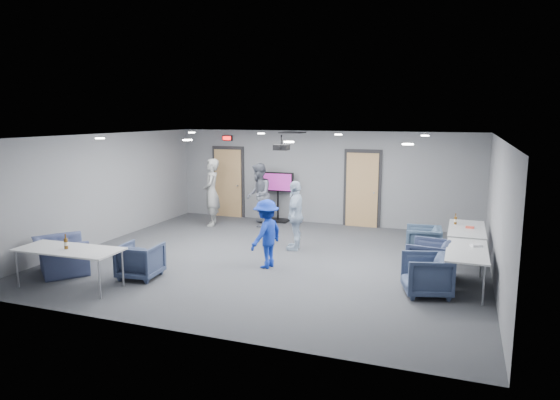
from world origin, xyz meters
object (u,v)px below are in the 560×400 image
(person_b, at_px, (259,195))
(person_d, at_px, (266,234))
(person_a, at_px, (212,192))
(chair_right_b, at_px, (430,259))
(chair_right_c, at_px, (426,275))
(person_c, at_px, (295,215))
(chair_right_a, at_px, (423,242))
(table_front_left, at_px, (69,251))
(tv_stand, at_px, (278,194))
(bottle_right, at_px, (456,220))
(chair_front_a, at_px, (140,261))
(projector, at_px, (281,147))
(table_right_b, at_px, (467,252))
(bottle_front, at_px, (66,243))
(chair_front_b, at_px, (61,256))
(table_right_a, at_px, (467,230))

(person_b, distance_m, person_d, 3.99)
(person_d, bearing_deg, person_a, -123.97)
(person_d, distance_m, chair_right_b, 3.30)
(person_d, xyz_separation_m, chair_right_c, (3.25, -0.54, -0.35))
(person_c, height_order, chair_right_a, person_c)
(chair_right_b, xyz_separation_m, table_front_left, (-6.19, -2.82, 0.31))
(chair_right_a, distance_m, tv_stand, 5.06)
(person_b, relative_size, bottle_right, 7.21)
(chair_front_a, bearing_deg, projector, -125.59)
(bottle_right, relative_size, projector, 0.70)
(person_d, xyz_separation_m, table_right_b, (3.90, 0.04, -0.03))
(person_a, xyz_separation_m, person_b, (1.29, 0.40, -0.06))
(chair_right_b, height_order, chair_right_c, chair_right_b)
(person_b, xyz_separation_m, person_c, (1.80, -2.05, -0.08))
(person_a, xyz_separation_m, chair_front_a, (0.92, -4.69, -0.62))
(bottle_right, bearing_deg, person_b, 165.77)
(chair_right_a, distance_m, table_right_b, 2.06)
(table_front_left, bearing_deg, bottle_front, -132.31)
(person_b, bearing_deg, bottle_front, -33.64)
(table_front_left, relative_size, bottle_right, 7.96)
(chair_right_c, distance_m, chair_front_b, 7.10)
(person_d, relative_size, projector, 4.03)
(table_right_a, xyz_separation_m, table_front_left, (-6.84, -4.33, 0.00))
(chair_right_a, height_order, chair_front_b, chair_front_b)
(person_b, height_order, chair_right_c, person_b)
(person_c, relative_size, chair_front_b, 1.51)
(table_right_a, bearing_deg, chair_front_a, 119.93)
(chair_right_c, xyz_separation_m, table_front_left, (-6.19, -1.85, 0.33))
(projector, bearing_deg, person_a, 150.15)
(person_c, distance_m, bottle_right, 3.61)
(person_a, distance_m, projector, 3.45)
(bottle_front, bearing_deg, chair_front_a, 45.59)
(chair_front_b, xyz_separation_m, bottle_front, (0.77, -0.63, 0.48))
(table_front_left, bearing_deg, projector, 54.44)
(chair_right_b, height_order, bottle_right, bottle_right)
(chair_right_a, height_order, tv_stand, tv_stand)
(person_d, relative_size, chair_right_b, 1.74)
(bottle_right, bearing_deg, person_a, 171.84)
(person_d, bearing_deg, table_right_a, 129.71)
(person_c, bearing_deg, person_b, -147.71)
(chair_front_a, height_order, projector, projector)
(person_b, distance_m, person_c, 2.73)
(chair_right_a, bearing_deg, person_c, -88.87)
(chair_right_a, distance_m, chair_front_b, 7.68)
(table_right_a, bearing_deg, person_d, 116.47)
(table_right_b, distance_m, bottle_right, 2.23)
(table_right_b, relative_size, table_front_left, 0.87)
(chair_right_c, xyz_separation_m, tv_stand, (-4.62, 4.90, 0.47))
(chair_right_c, distance_m, bottle_front, 6.51)
(chair_right_a, bearing_deg, bottle_front, -59.42)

